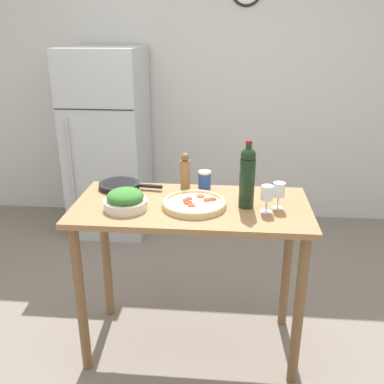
# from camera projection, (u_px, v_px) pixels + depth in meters

# --- Properties ---
(ground_plane) EXTENTS (14.00, 14.00, 0.00)m
(ground_plane) POSITION_uv_depth(u_px,v_px,m) (192.00, 343.00, 2.70)
(ground_plane) COLOR slate
(wall_back) EXTENTS (6.40, 0.08, 2.60)m
(wall_back) POSITION_uv_depth(u_px,v_px,m) (210.00, 88.00, 4.13)
(wall_back) COLOR silver
(wall_back) RESTS_ON ground_plane
(refrigerator) EXTENTS (0.68, 0.75, 1.70)m
(refrigerator) POSITION_uv_depth(u_px,v_px,m) (109.00, 143.00, 3.99)
(refrigerator) COLOR #B7BCC1
(refrigerator) RESTS_ON ground_plane
(prep_counter) EXTENTS (1.30, 0.63, 0.95)m
(prep_counter) POSITION_uv_depth(u_px,v_px,m) (192.00, 231.00, 2.41)
(prep_counter) COLOR olive
(prep_counter) RESTS_ON ground_plane
(wine_bottle) EXTENTS (0.08, 0.08, 0.37)m
(wine_bottle) POSITION_uv_depth(u_px,v_px,m) (247.00, 176.00, 2.26)
(wine_bottle) COLOR black
(wine_bottle) RESTS_ON prep_counter
(wine_glass_near) EXTENTS (0.06, 0.06, 0.15)m
(wine_glass_near) POSITION_uv_depth(u_px,v_px,m) (267.00, 194.00, 2.22)
(wine_glass_near) COLOR silver
(wine_glass_near) RESTS_ON prep_counter
(wine_glass_far) EXTENTS (0.06, 0.06, 0.15)m
(wine_glass_far) POSITION_uv_depth(u_px,v_px,m) (279.00, 191.00, 2.26)
(wine_glass_far) COLOR silver
(wine_glass_far) RESTS_ON prep_counter
(pepper_mill) EXTENTS (0.06, 0.06, 0.22)m
(pepper_mill) POSITION_uv_depth(u_px,v_px,m) (185.00, 172.00, 2.53)
(pepper_mill) COLOR olive
(pepper_mill) RESTS_ON prep_counter
(salad_bowl) EXTENTS (0.23, 0.23, 0.11)m
(salad_bowl) POSITION_uv_depth(u_px,v_px,m) (125.00, 200.00, 2.28)
(salad_bowl) COLOR silver
(salad_bowl) RESTS_ON prep_counter
(homemade_pizza) EXTENTS (0.35, 0.35, 0.04)m
(homemade_pizza) POSITION_uv_depth(u_px,v_px,m) (194.00, 203.00, 2.31)
(homemade_pizza) COLOR #DBC189
(homemade_pizza) RESTS_ON prep_counter
(salt_canister) EXTENTS (0.08, 0.08, 0.10)m
(salt_canister) POSITION_uv_depth(u_px,v_px,m) (205.00, 179.00, 2.57)
(salt_canister) COLOR #284CA3
(salt_canister) RESTS_ON prep_counter
(cast_iron_skillet) EXTENTS (0.39, 0.24, 0.03)m
(cast_iron_skillet) POSITION_uv_depth(u_px,v_px,m) (120.00, 185.00, 2.58)
(cast_iron_skillet) COLOR black
(cast_iron_skillet) RESTS_ON prep_counter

